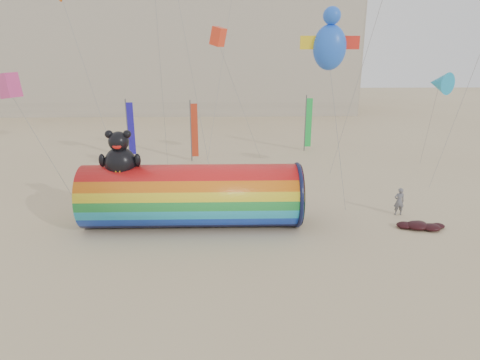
{
  "coord_description": "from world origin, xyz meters",
  "views": [
    {
      "loc": [
        -0.07,
        -21.01,
        9.52
      ],
      "look_at": [
        0.5,
        1.5,
        2.4
      ],
      "focal_mm": 32.0,
      "sensor_mm": 36.0,
      "label": 1
    }
  ],
  "objects_px": {
    "kite_handler": "(399,201)",
    "fabric_bundle": "(420,226)",
    "hotel_building": "(148,39)",
    "windsock_assembly": "(192,194)"
  },
  "relations": [
    {
      "from": "hotel_building",
      "to": "fabric_bundle",
      "type": "xyz_separation_m",
      "value": [
        22.26,
        -45.87,
        -10.14
      ]
    },
    {
      "from": "windsock_assembly",
      "to": "fabric_bundle",
      "type": "relative_size",
      "value": 4.49
    },
    {
      "from": "hotel_building",
      "to": "fabric_bundle",
      "type": "relative_size",
      "value": 23.06
    },
    {
      "from": "kite_handler",
      "to": "windsock_assembly",
      "type": "bearing_deg",
      "value": 6.12
    },
    {
      "from": "hotel_building",
      "to": "kite_handler",
      "type": "xyz_separation_m",
      "value": [
        21.8,
        -43.86,
        -9.48
      ]
    },
    {
      "from": "hotel_building",
      "to": "kite_handler",
      "type": "height_order",
      "value": "hotel_building"
    },
    {
      "from": "fabric_bundle",
      "to": "hotel_building",
      "type": "bearing_deg",
      "value": 115.88
    },
    {
      "from": "hotel_building",
      "to": "windsock_assembly",
      "type": "xyz_separation_m",
      "value": [
        9.86,
        -45.02,
        -8.51
      ]
    },
    {
      "from": "kite_handler",
      "to": "fabric_bundle",
      "type": "relative_size",
      "value": 0.63
    },
    {
      "from": "hotel_building",
      "to": "fabric_bundle",
      "type": "bearing_deg",
      "value": -64.12
    }
  ]
}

